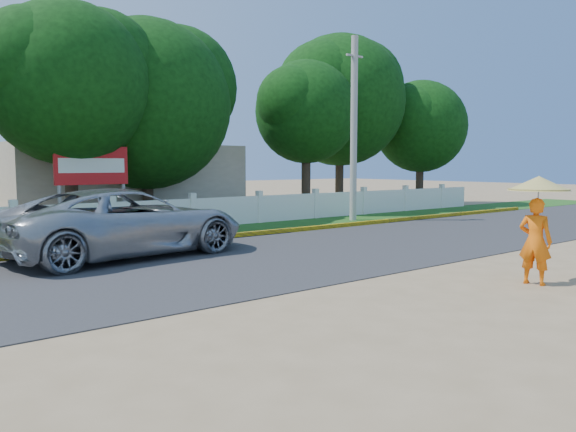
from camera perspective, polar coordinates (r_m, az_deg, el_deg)
The scene contains 11 objects.
ground at distance 10.07m, azimuth 7.27°, elevation -8.20°, with size 120.00×120.00×0.00m, color #9E8460.
road at distance 13.51m, azimuth -6.72°, elevation -4.70°, with size 60.00×7.00×0.02m, color #38383A.
grass_verge at distance 18.11m, azimuth -15.66°, elevation -2.30°, with size 60.00×3.50×0.03m, color #2D601E.
curb at distance 16.57m, azimuth -13.32°, elevation -2.71°, with size 40.00×0.18×0.16m, color yellow.
fence at distance 19.38m, azimuth -17.41°, elevation -0.27°, with size 40.00×0.10×1.10m, color silver.
building_near at distance 26.74m, azimuth -16.90°, elevation 3.46°, with size 10.00×6.00×3.20m, color #B7AD99.
utility_pole at distance 23.37m, azimuth 6.70°, elevation 8.71°, with size 0.28×0.28×7.51m, color gray.
vehicle at distance 14.81m, azimuth -16.16°, elevation -0.64°, with size 2.88×6.26×1.74m, color #A2A5AA.
monk_with_parasol at distance 11.89m, azimuth 23.96°, elevation 0.18°, with size 1.16×1.16×2.12m.
billboard at distance 20.25m, azimuth -19.30°, elevation 4.41°, with size 2.50×0.13×2.95m.
tree_row at distance 24.06m, azimuth -10.71°, elevation 11.46°, with size 37.27×7.81×9.15m.
Camera 1 is at (-7.10, -6.75, 2.34)m, focal length 35.00 mm.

